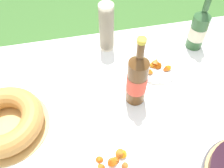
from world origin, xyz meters
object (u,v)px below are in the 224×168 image
bundt_cake (4,121)px  cup_stack (107,28)px  snack_plate_left (109,160)px  snack_plate_right (156,67)px  cider_bottle_green (199,29)px  cider_bottle_amber (137,79)px

bundt_cake → cup_stack: bearing=37.7°
snack_plate_left → snack_plate_right: (0.31, 0.40, 0.00)m
cider_bottle_green → cider_bottle_amber: cider_bottle_amber is taller
cider_bottle_amber → snack_plate_right: bearing=45.2°
bundt_cake → snack_plate_right: bundt_cake is taller
bundt_cake → cider_bottle_amber: cider_bottle_amber is taller
snack_plate_right → bundt_cake: bearing=-165.6°
bundt_cake → cider_bottle_green: size_ratio=1.14×
bundt_cake → snack_plate_left: bearing=-31.3°
cup_stack → snack_plate_right: 0.30m
bundt_cake → snack_plate_left: size_ratio=1.51×
cider_bottle_amber → snack_plate_left: cider_bottle_amber is taller
bundt_cake → cup_stack: (0.48, 0.37, 0.08)m
cup_stack → snack_plate_left: (-0.11, -0.60, -0.11)m
cup_stack → snack_plate_left: size_ratio=1.14×
bundt_cake → snack_plate_left: bundt_cake is taller
cider_bottle_amber → snack_plate_right: size_ratio=1.65×
cup_stack → cider_bottle_amber: 0.35m
cider_bottle_green → snack_plate_left: 0.76m
cider_bottle_green → snack_plate_right: bearing=-154.5°
cider_bottle_green → cider_bottle_amber: (-0.39, -0.26, 0.02)m
cider_bottle_amber → snack_plate_right: 0.24m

